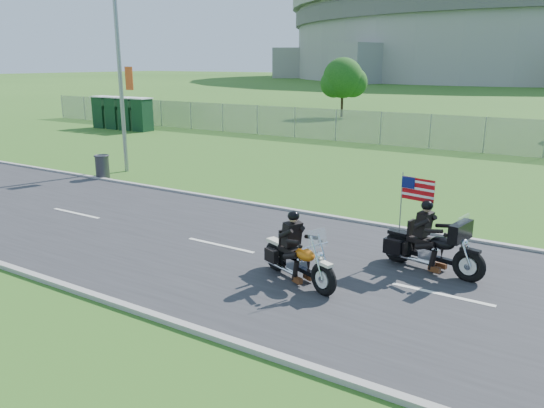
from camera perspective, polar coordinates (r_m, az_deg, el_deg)
The scene contains 15 objects.
ground at distance 13.58m, azimuth 1.21°, elevation -6.12°, with size 420.00×420.00×0.00m, color #274F18.
road at distance 13.57m, azimuth 1.21°, elevation -6.05°, with size 120.00×8.00×0.04m, color #28282B.
curb_north at distance 16.99m, azimuth 8.21°, elevation -1.71°, with size 120.00×0.18×0.12m, color #9E9B93.
curb_south at distance 10.59m, azimuth -10.35°, elevation -12.52°, with size 120.00×0.18×0.12m, color #9E9B93.
fence at distance 33.18m, azimuth 11.61°, elevation 8.00°, with size 60.00×0.03×2.00m, color gray.
stadium at distance 183.13m, azimuth 24.72°, elevation 17.11°, with size 140.40×140.40×29.20m.
streetlight at distance 25.16m, azimuth -15.84°, elevation 16.19°, with size 0.90×2.46×10.00m.
porta_toilet_a at distance 40.02m, azimuth -13.77°, elevation 9.26°, with size 1.10×1.10×2.30m, color black.
porta_toilet_b at distance 41.03m, azimuth -15.16°, elevation 9.30°, with size 1.10×1.10×2.30m, color black.
porta_toilet_c at distance 42.06m, azimuth -16.49°, elevation 9.33°, with size 1.10×1.10×2.30m, color black.
porta_toilet_d at distance 43.11m, azimuth -17.75°, elevation 9.36°, with size 1.10×1.10×2.30m, color black.
tree_fence_mid at distance 49.38m, azimuth 7.69°, elevation 13.08°, with size 3.96×3.69×5.30m.
motorcycle_lead at distance 12.15m, azimuth 2.75°, elevation -6.08°, with size 2.37×1.22×1.68m.
motorcycle_follow at distance 13.24m, azimuth 16.83°, elevation -4.60°, with size 2.60×1.04×2.18m.
trash_can at distance 24.04m, azimuth -17.79°, elevation 3.78°, with size 0.58×0.58×1.00m, color #3D3D42.
Camera 1 is at (6.45, -10.90, 4.91)m, focal length 35.00 mm.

